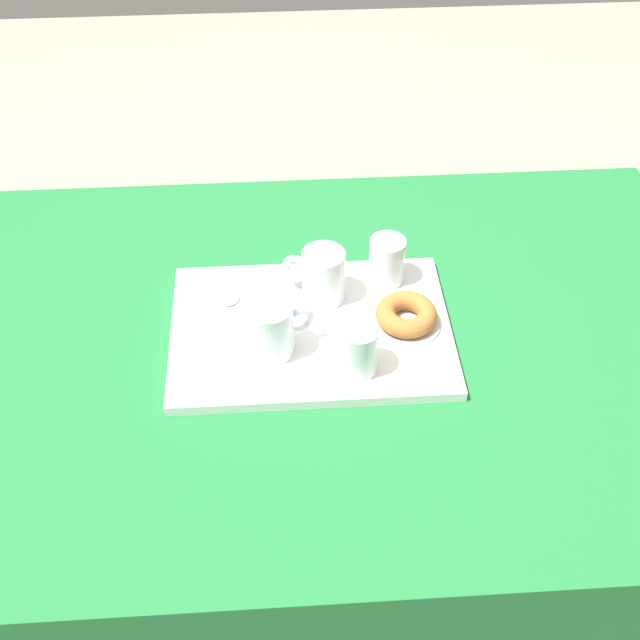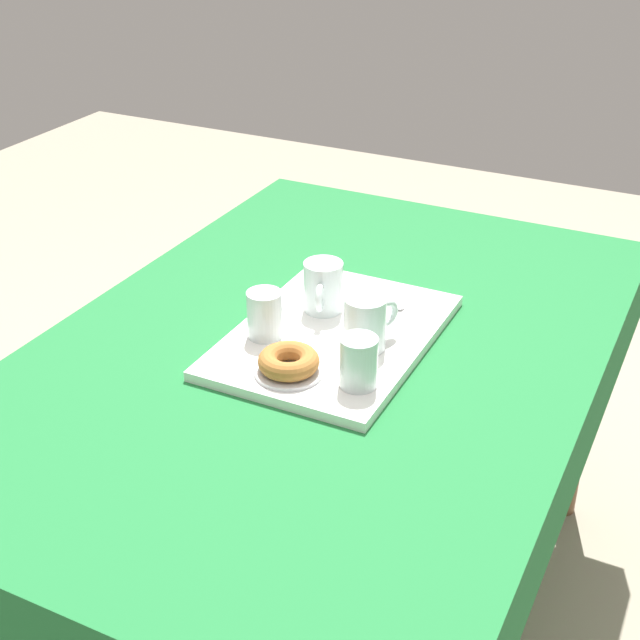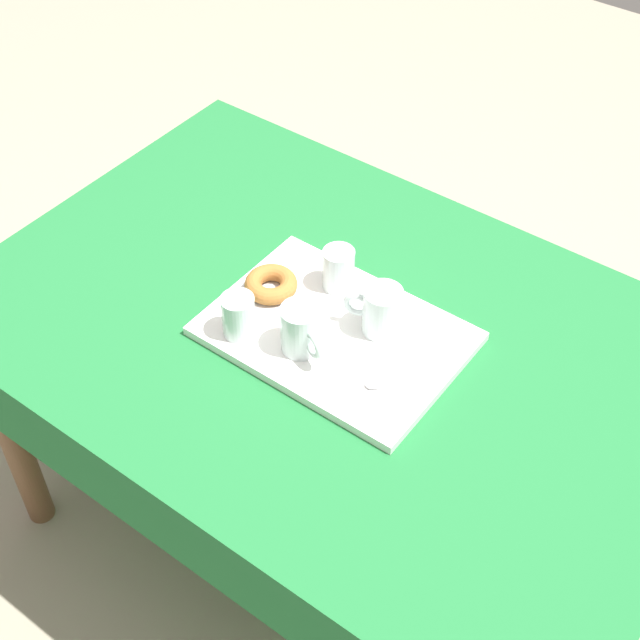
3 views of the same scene
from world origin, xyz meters
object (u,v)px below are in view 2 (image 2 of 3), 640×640
object	(u,v)px
tea_mug_right	(323,288)
donut_plate_left	(289,371)
serving_tray	(333,336)
teaspoon_near	(394,303)
dining_table	(323,382)
water_glass_far	(265,317)
tea_mug_left	(366,324)
sugar_donut_left	(289,361)
water_glass_near	(358,365)

from	to	relation	value
tea_mug_right	donut_plate_left	size ratio (longest dim) A/B	0.95
serving_tray	teaspoon_near	size ratio (longest dim) A/B	4.37
dining_table	tea_mug_right	size ratio (longest dim) A/B	12.89
water_glass_far	teaspoon_near	size ratio (longest dim) A/B	0.81
teaspoon_near	donut_plate_left	bearing A→B (deg)	-63.07
dining_table	tea_mug_left	xyz separation A→B (m)	(0.01, 0.09, 0.15)
tea_mug_right	sugar_donut_left	bearing A→B (deg)	11.68
water_glass_near	sugar_donut_left	size ratio (longest dim) A/B	0.85
sugar_donut_left	teaspoon_near	world-z (taller)	sugar_donut_left
water_glass_far	donut_plate_left	size ratio (longest dim) A/B	0.75
serving_tray	donut_plate_left	size ratio (longest dim) A/B	4.04
dining_table	donut_plate_left	world-z (taller)	donut_plate_left
water_glass_near	water_glass_far	world-z (taller)	same
tea_mug_right	donut_plate_left	world-z (taller)	tea_mug_right
dining_table	tea_mug_right	distance (m)	0.17
serving_tray	teaspoon_near	xyz separation A→B (m)	(-0.14, 0.06, 0.01)
serving_tray	tea_mug_left	xyz separation A→B (m)	(0.02, 0.07, 0.05)
serving_tray	water_glass_far	world-z (taller)	water_glass_far
tea_mug_right	serving_tray	bearing A→B (deg)	38.98
teaspoon_near	water_glass_far	bearing A→B (deg)	-88.21
serving_tray	water_glass_near	world-z (taller)	water_glass_near
water_glass_near	donut_plate_left	world-z (taller)	water_glass_near
water_glass_near	sugar_donut_left	bearing A→B (deg)	-80.68
serving_tray	donut_plate_left	bearing A→B (deg)	-2.27
tea_mug_left	water_glass_near	size ratio (longest dim) A/B	1.24
serving_tray	teaspoon_near	distance (m)	0.16
water_glass_near	dining_table	bearing A→B (deg)	-135.32
dining_table	tea_mug_right	bearing A→B (deg)	-154.08
tea_mug_left	teaspoon_near	xyz separation A→B (m)	(-0.17, -0.02, -0.04)
tea_mug_left	water_glass_far	distance (m)	0.18
tea_mug_left	sugar_donut_left	bearing A→B (deg)	-30.56
tea_mug_right	water_glass_far	xyz separation A→B (m)	(0.13, -0.05, -0.01)
teaspoon_near	tea_mug_left	bearing A→B (deg)	-45.89
sugar_donut_left	tea_mug_right	bearing A→B (deg)	-168.32
dining_table	tea_mug_left	size ratio (longest dim) A/B	13.19
serving_tray	tea_mug_right	world-z (taller)	tea_mug_right
donut_plate_left	tea_mug_left	bearing A→B (deg)	149.44
dining_table	water_glass_far	distance (m)	0.18
water_glass_far	sugar_donut_left	xyz separation A→B (m)	(0.09, 0.10, -0.01)
water_glass_far	donut_plate_left	xyz separation A→B (m)	(0.09, 0.10, -0.03)
serving_tray	sugar_donut_left	distance (m)	0.16
tea_mug_left	tea_mug_right	bearing A→B (deg)	-125.35
tea_mug_left	tea_mug_right	distance (m)	0.15
water_glass_near	donut_plate_left	xyz separation A→B (m)	(0.02, -0.12, -0.03)
sugar_donut_left	water_glass_far	bearing A→B (deg)	-133.43
tea_mug_left	sugar_donut_left	world-z (taller)	tea_mug_left
tea_mug_left	tea_mug_right	size ratio (longest dim) A/B	0.98
sugar_donut_left	tea_mug_left	bearing A→B (deg)	149.44
serving_tray	water_glass_near	bearing A→B (deg)	38.45
serving_tray	tea_mug_left	distance (m)	0.09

